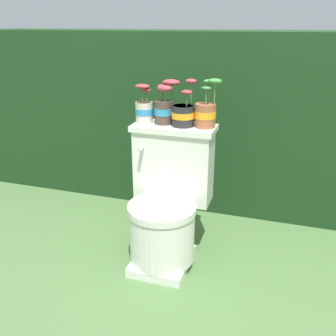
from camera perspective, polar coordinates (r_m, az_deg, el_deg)
name	(u,v)px	position (r m, az deg, el deg)	size (l,w,h in m)	color
ground_plane	(178,272)	(2.05, 1.46, -15.60)	(12.00, 12.00, 0.00)	#4C703D
hedge_backdrop	(219,119)	(2.71, 7.71, 7.47)	(3.69, 0.61, 1.18)	#193819
toilet	(167,203)	(2.01, -0.13, -5.43)	(0.44, 0.48, 0.73)	silver
potted_plant_left	(144,109)	(2.02, -3.66, 8.98)	(0.10, 0.09, 0.20)	beige
potted_plant_midleft	(164,106)	(1.99, -0.54, 9.41)	(0.13, 0.10, 0.23)	#47382D
potted_plant_middle	(183,113)	(1.95, 2.36, 8.32)	(0.12, 0.12, 0.24)	#262628
potted_plant_midright	(206,112)	(1.93, 5.78, 8.50)	(0.13, 0.11, 0.25)	#9E5638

